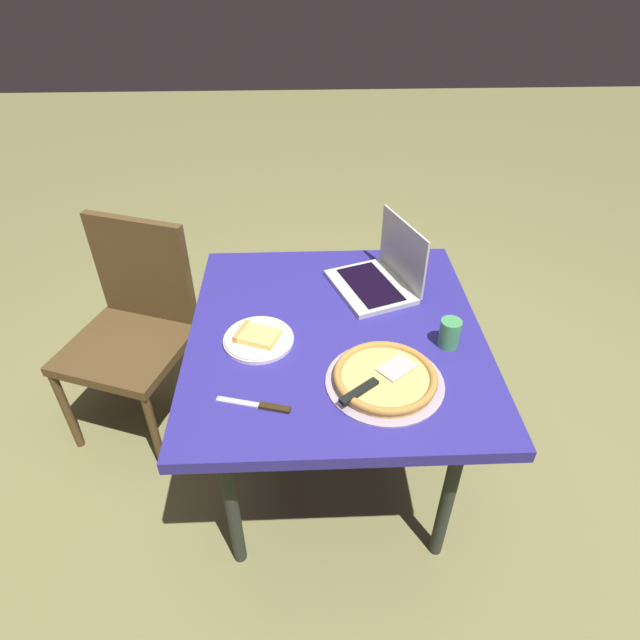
# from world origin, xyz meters

# --- Properties ---
(ground_plane) EXTENTS (12.00, 12.00, 0.00)m
(ground_plane) POSITION_xyz_m (0.00, 0.00, 0.00)
(ground_plane) COLOR olive
(dining_table) EXTENTS (1.03, 0.95, 0.75)m
(dining_table) POSITION_xyz_m (0.00, 0.00, 0.68)
(dining_table) COLOR navy
(dining_table) RESTS_ON ground_plane
(laptop) EXTENTS (0.37, 0.33, 0.24)m
(laptop) POSITION_xyz_m (0.25, -0.18, 0.80)
(laptop) COLOR beige
(laptop) RESTS_ON dining_table
(pizza_plate) EXTENTS (0.22, 0.22, 0.04)m
(pizza_plate) POSITION_xyz_m (-0.05, 0.25, 0.76)
(pizza_plate) COLOR white
(pizza_plate) RESTS_ON dining_table
(pizza_tray) EXTENTS (0.34, 0.34, 0.04)m
(pizza_tray) POSITION_xyz_m (-0.25, -0.13, 0.76)
(pizza_tray) COLOR #A99AAC
(pizza_tray) RESTS_ON dining_table
(table_knife) EXTENTS (0.07, 0.21, 0.01)m
(table_knife) POSITION_xyz_m (-0.33, 0.23, 0.75)
(table_knife) COLOR #B1B2C6
(table_knife) RESTS_ON dining_table
(drink_cup) EXTENTS (0.06, 0.06, 0.09)m
(drink_cup) POSITION_xyz_m (-0.09, -0.35, 0.79)
(drink_cup) COLOR #469655
(drink_cup) RESTS_ON dining_table
(chair_near) EXTENTS (0.57, 0.57, 0.91)m
(chair_near) POSITION_xyz_m (0.39, 0.79, 0.51)
(chair_near) COLOR brown
(chair_near) RESTS_ON ground_plane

